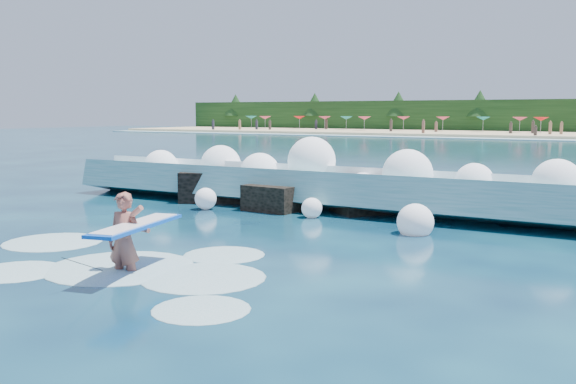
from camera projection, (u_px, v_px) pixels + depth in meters
name	position (u px, v px, depth m)	size (l,w,h in m)	color
ground	(189.00, 248.00, 15.00)	(200.00, 200.00, 0.00)	#061C37
wet_band	(575.00, 140.00, 71.93)	(140.00, 5.00, 0.08)	silver
breaking_wave	(332.00, 190.00, 21.16)	(20.11, 3.06, 1.73)	teal
rock_cluster	(277.00, 194.00, 21.55)	(8.36, 3.19, 1.36)	black
surfer_with_board	(127.00, 238.00, 12.52)	(1.28, 3.07, 1.94)	#975446
wave_spray	(321.00, 173.00, 21.11)	(15.26, 4.70, 2.50)	white
surf_foam	(124.00, 265.00, 13.31)	(8.51, 5.20, 0.15)	silver
beachgoers	(514.00, 128.00, 82.68)	(101.66, 13.57, 1.93)	#3F332D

